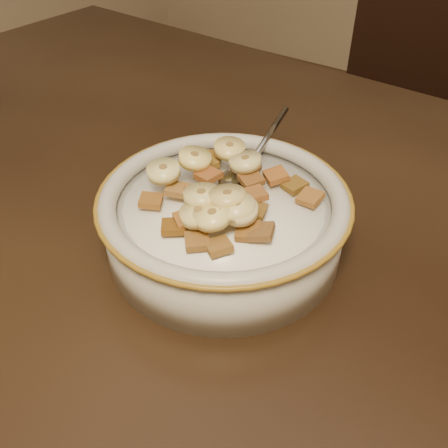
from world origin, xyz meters
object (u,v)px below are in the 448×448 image
Objects in this scene: cereal_bowl at (224,226)px; table at (202,231)px; chair at (384,214)px; spoon at (240,180)px.

table is at bearing 151.23° from cereal_bowl.
table is 0.07m from cereal_bowl.
table is 1.67× the size of chair.
cereal_bowl is (-0.01, -0.59, 0.36)m from chair.
table is 6.22× the size of cereal_bowl.
cereal_bowl is 0.05m from spoon.
chair is 3.72× the size of cereal_bowl.
chair reaches higher than table.
chair is at bearing 89.09° from cereal_bowl.
cereal_bowl is at bearing -109.88° from chair.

